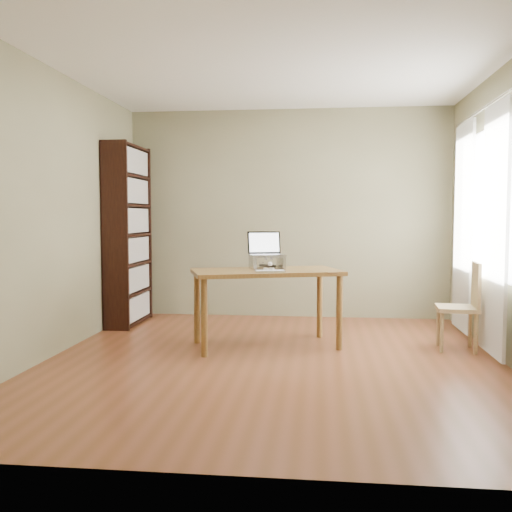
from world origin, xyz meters
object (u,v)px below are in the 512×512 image
Objects in this scene: keyboard at (270,271)px; desk at (266,280)px; bookshelf at (128,235)px; cat at (265,263)px; laptop at (268,249)px; chair at (464,303)px.

desk is at bearing 95.08° from keyboard.
desk is at bearing -30.18° from bookshelf.
desk is 0.19m from cat.
laptop reaches higher than cat.
bookshelf is at bearing 134.72° from laptop.
bookshelf is 4.42× the size of cat.
keyboard is 0.36× the size of chair.
keyboard is at bearing -166.59° from chair.
bookshelf is 1.93m from cat.
laptop is at bearing 89.70° from keyboard.
chair reaches higher than keyboard.
laptop reaches higher than desk.
bookshelf is 7.06× the size of keyboard.
cat reaches higher than chair.
laptop is 1.94m from chair.
cat is (-0.08, 0.33, 0.05)m from keyboard.
keyboard is at bearing -34.49° from bookshelf.
keyboard is at bearing -100.10° from cat.
laptop is 1.31× the size of keyboard.
bookshelf is 3.77m from chair.
keyboard reaches higher than desk.
cat is (-0.02, 0.11, 0.16)m from desk.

